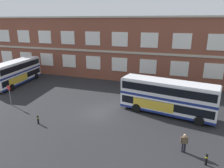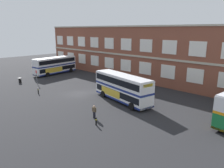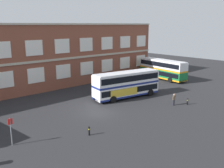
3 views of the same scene
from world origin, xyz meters
name	(u,v)px [view 3 (image 3 of 3)]	position (x,y,z in m)	size (l,w,h in m)	color
ground_plane	(90,109)	(0.00, 2.00, 0.00)	(120.00, 120.00, 0.00)	#232326
brick_terminal_building	(24,58)	(-1.80, 17.98, 5.58)	(56.62, 8.19, 11.45)	brown
double_decker_middle	(127,84)	(7.65, 2.49, 2.15)	(11.28, 4.42, 4.07)	silver
double_decker_far	(162,69)	(23.12, 7.13, 2.15)	(3.69, 11.20, 4.07)	#197038
waiting_passenger	(174,99)	(9.77, -4.85, 0.93)	(0.64, 0.32, 1.70)	black
bus_stand_flag	(11,129)	(-11.95, -1.53, 1.64)	(0.44, 0.10, 2.70)	slate
safety_bollard_west	(89,131)	(-5.18, -4.69, 0.49)	(0.19, 0.19, 0.95)	black
safety_bollard_east	(187,101)	(11.46, -6.02, 0.49)	(0.19, 0.19, 0.95)	black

